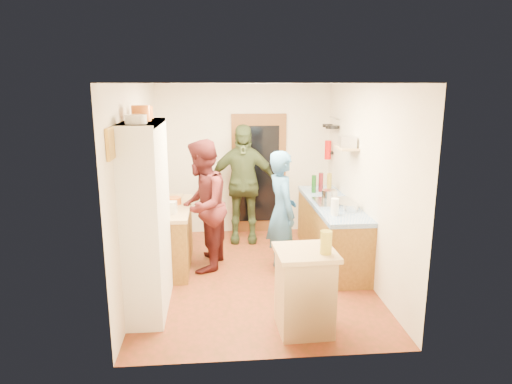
{
  "coord_description": "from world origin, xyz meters",
  "views": [
    {
      "loc": [
        -0.5,
        -5.89,
        2.59
      ],
      "look_at": [
        0.04,
        0.15,
        1.16
      ],
      "focal_mm": 32.0,
      "sensor_mm": 36.0,
      "label": 1
    }
  ],
  "objects": [
    {
      "name": "wall_left",
      "position": [
        -1.51,
        0.0,
        1.3
      ],
      "size": [
        0.02,
        4.0,
        2.6
      ],
      "primitive_type": "cube",
      "color": "silver",
      "rests_on": "ground"
    },
    {
      "name": "paper_towel",
      "position": [
        1.05,
        -0.2,
        1.01
      ],
      "size": [
        0.13,
        0.13,
        0.23
      ],
      "primitive_type": "cylinder",
      "rotation": [
        0.0,
        0.0,
        0.3
      ],
      "color": "white",
      "rests_on": "right_counter_top"
    },
    {
      "name": "pan_hang_b",
      "position": [
        1.4,
        1.55,
        1.9
      ],
      "size": [
        0.16,
        0.16,
        0.05
      ],
      "primitive_type": "cylinder",
      "color": "black",
      "rests_on": "pan_rail"
    },
    {
      "name": "picture_frame",
      "position": [
        -1.48,
        -1.55,
        2.05
      ],
      "size": [
        0.03,
        0.25,
        0.3
      ],
      "primitive_type": "cube",
      "color": "gold",
      "rests_on": "wall_left"
    },
    {
      "name": "wall_back",
      "position": [
        0.0,
        2.01,
        1.3
      ],
      "size": [
        3.0,
        0.02,
        2.6
      ],
      "primitive_type": "cube",
      "color": "silver",
      "rests_on": "ground"
    },
    {
      "name": "wall_shelf",
      "position": [
        1.37,
        0.45,
        1.7
      ],
      "size": [
        0.26,
        0.42,
        0.03
      ],
      "primitive_type": "cube",
      "color": "tan",
      "rests_on": "wall_right"
    },
    {
      "name": "pot_on_hob",
      "position": [
        1.15,
        0.48,
        1.01
      ],
      "size": [
        0.22,
        0.22,
        0.14
      ],
      "primitive_type": "cylinder",
      "color": "silver",
      "rests_on": "hob"
    },
    {
      "name": "ceiling",
      "position": [
        0.0,
        0.0,
        2.61
      ],
      "size": [
        3.0,
        4.0,
        0.02
      ],
      "primitive_type": "cube",
      "color": "silver",
      "rests_on": "ground"
    },
    {
      "name": "person_hob",
      "position": [
        0.44,
        0.14,
        0.86
      ],
      "size": [
        0.52,
        0.69,
        1.72
      ],
      "primitive_type": "imported",
      "rotation": [
        0.0,
        0.0,
        1.76
      ],
      "color": "#305F93",
      "rests_on": "ground"
    },
    {
      "name": "chopping_board",
      "position": [
        -1.18,
        1.02,
        0.91
      ],
      "size": [
        0.32,
        0.24,
        0.02
      ],
      "primitive_type": "cube",
      "rotation": [
        0.0,
        0.0,
        -0.08
      ],
      "color": "tan",
      "rests_on": "left_counter_top"
    },
    {
      "name": "kettle",
      "position": [
        -1.25,
        0.22,
        1.0
      ],
      "size": [
        0.18,
        0.18,
        0.2
      ],
      "primitive_type": "cylinder",
      "rotation": [
        0.0,
        0.0,
        -0.02
      ],
      "color": "white",
      "rests_on": "left_counter_top"
    },
    {
      "name": "hutch_top_shelf",
      "position": [
        -1.3,
        -0.8,
        2.18
      ],
      "size": [
        0.4,
        1.14,
        0.04
      ],
      "primitive_type": "cube",
      "color": "white",
      "rests_on": "hutch_body"
    },
    {
      "name": "orange_pot_a",
      "position": [
        -1.3,
        -0.78,
        2.28
      ],
      "size": [
        0.21,
        0.21,
        0.17
      ],
      "primitive_type": "cylinder",
      "color": "orange",
      "rests_on": "hutch_top_shelf"
    },
    {
      "name": "right_counter_top",
      "position": [
        1.2,
        0.5,
        0.87
      ],
      "size": [
        0.62,
        2.22,
        0.06
      ],
      "primitive_type": "cube",
      "color": "#134DAB",
      "rests_on": "right_counter_base"
    },
    {
      "name": "fire_extinguisher",
      "position": [
        1.41,
        1.7,
        1.5
      ],
      "size": [
        0.11,
        0.11,
        0.32
      ],
      "primitive_type": "cylinder",
      "color": "red",
      "rests_on": "wall_right"
    },
    {
      "name": "ext_bracket",
      "position": [
        1.47,
        1.7,
        1.45
      ],
      "size": [
        0.06,
        0.1,
        0.04
      ],
      "primitive_type": "cube",
      "color": "black",
      "rests_on": "wall_right"
    },
    {
      "name": "oil_jar",
      "position": [
        0.59,
        -1.6,
        1.03
      ],
      "size": [
        0.12,
        0.12,
        0.24
      ],
      "primitive_type": "cylinder",
      "rotation": [
        0.0,
        0.0,
        0.04
      ],
      "color": "#AD9E2D",
      "rests_on": "island_top"
    },
    {
      "name": "bottle_b",
      "position": [
        1.18,
        1.17,
        1.05
      ],
      "size": [
        0.08,
        0.08,
        0.31
      ],
      "primitive_type": "cylinder",
      "rotation": [
        0.0,
        0.0,
        -0.02
      ],
      "color": "#591419",
      "rests_on": "right_counter_top"
    },
    {
      "name": "orange_bowl",
      "position": [
        -1.12,
        0.58,
        0.95
      ],
      "size": [
        0.24,
        0.24,
        0.1
      ],
      "primitive_type": "cylinder",
      "rotation": [
        0.0,
        0.0,
        -0.12
      ],
      "color": "orange",
      "rests_on": "left_counter_top"
    },
    {
      "name": "toaster",
      "position": [
        -1.15,
        0.08,
        0.98
      ],
      "size": [
        0.23,
        0.17,
        0.16
      ],
      "primitive_type": "cube",
      "rotation": [
        0.0,
        0.0,
        -0.09
      ],
      "color": "white",
      "rests_on": "left_counter_top"
    },
    {
      "name": "island_base",
      "position": [
        0.41,
        -1.48,
        0.43
      ],
      "size": [
        0.57,
        0.57,
        0.86
      ],
      "primitive_type": "cube",
      "rotation": [
        0.0,
        0.0,
        0.04
      ],
      "color": "tan",
      "rests_on": "ground"
    },
    {
      "name": "wall_front",
      "position": [
        0.0,
        -2.01,
        1.3
      ],
      "size": [
        3.0,
        0.02,
        2.6
      ],
      "primitive_type": "cube",
      "color": "silver",
      "rests_on": "ground"
    },
    {
      "name": "hutch_body",
      "position": [
        -1.3,
        -0.8,
        1.1
      ],
      "size": [
        0.4,
        1.2,
        2.2
      ],
      "primitive_type": "cube",
      "color": "white",
      "rests_on": "ground"
    },
    {
      "name": "radio",
      "position": [
        1.37,
        0.45,
        1.79
      ],
      "size": [
        0.25,
        0.32,
        0.15
      ],
      "primitive_type": "cube",
      "rotation": [
        0.0,
        0.0,
        -0.09
      ],
      "color": "silver",
      "rests_on": "wall_shelf"
    },
    {
      "name": "left_counter_base",
      "position": [
        -1.2,
        0.45,
        0.42
      ],
      "size": [
        0.6,
        1.4,
        0.85
      ],
      "primitive_type": "cube",
      "color": "olive",
      "rests_on": "ground"
    },
    {
      "name": "bottle_a",
      "position": [
        1.05,
        1.1,
        1.04
      ],
      "size": [
        0.08,
        0.08,
        0.28
      ],
      "primitive_type": "cylinder",
      "rotation": [
        0.0,
        0.0,
        0.05
      ],
      "color": "#143F14",
      "rests_on": "right_counter_top"
    },
    {
      "name": "mixing_bowl",
      "position": [
        1.3,
        0.0,
        0.95
      ],
      "size": [
        0.34,
        0.34,
        0.1
      ],
      "primitive_type": "cylinder",
      "rotation": [
        0.0,
        0.0,
        -0.33
      ],
      "color": "silver",
      "rests_on": "right_counter_top"
    },
    {
      "name": "left_counter_top",
      "position": [
        -1.2,
        0.45,
        0.88
      ],
      "size": [
        0.64,
        1.44,
        0.05
      ],
      "primitive_type": "cube",
      "color": "tan",
      "rests_on": "left_counter_base"
    },
    {
      "name": "pan_rail",
      "position": [
        1.46,
        1.52,
        2.05
      ],
      "size": [
        0.02,
        0.65,
        0.02
      ],
      "primitive_type": "cylinder",
      "rotation": [
        1.57,
        0.0,
        0.0
      ],
      "color": "silver",
      "rests_on": "wall_right"
    },
    {
      "name": "right_counter_base",
      "position": [
        1.2,
        0.5,
        0.42
      ],
      "size": [
        0.6,
        2.2,
        0.84
      ],
      "primitive_type": "cube",
      "color": "olive",
      "rests_on": "ground"
    },
    {
      "name": "island_top",
      "position": [
        0.41,
        -1.48,
        0.89
      ],
      "size": [
        0.65,
        0.65,
        0.05
      ],
      "primitive_type": "cube",
      "rotation": [
        0.0,
        0.0,
        0.04
      ],
      "color": "tan",
      "rests_on": "island_base"
    },
    {
      "name": "hob",
      "position": [
        1.2,
        0.38,
        0.92
      ],
      "size": [
        0.55,
        0.58,
        0.04
      ],
      "primitive_type": "cube",
      "color": "silver",
      "rests_on": "right_counter_top"
    },
    {
      "name": "wall_right",
      "position": [
        1.51,
        0.0,
        1.3
      ],
      "size": [
        0.02,
        4.0,
        2.6
      ],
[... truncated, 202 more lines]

